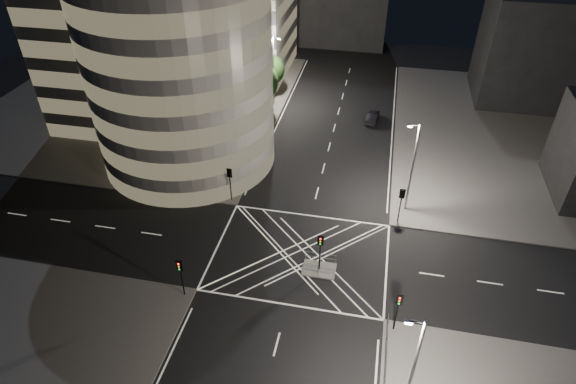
% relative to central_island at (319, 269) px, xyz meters
% --- Properties ---
extents(ground, '(120.00, 120.00, 0.00)m').
position_rel_central_island_xyz_m(ground, '(-2.00, 1.50, -0.07)').
color(ground, black).
rests_on(ground, ground).
extents(sidewalk_far_left, '(42.00, 42.00, 0.15)m').
position_rel_central_island_xyz_m(sidewalk_far_left, '(-31.00, 28.50, 0.00)').
color(sidewalk_far_left, '#5B5755').
rests_on(sidewalk_far_left, ground).
extents(sidewalk_far_right, '(42.00, 42.00, 0.15)m').
position_rel_central_island_xyz_m(sidewalk_far_right, '(27.00, 28.50, 0.00)').
color(sidewalk_far_right, '#5B5755').
rests_on(sidewalk_far_right, ground).
extents(central_island, '(3.00, 2.00, 0.15)m').
position_rel_central_island_xyz_m(central_island, '(0.00, 0.00, 0.00)').
color(central_island, slate).
rests_on(central_island, ground).
extents(office_tower_curved, '(30.00, 29.00, 27.20)m').
position_rel_central_island_xyz_m(office_tower_curved, '(-22.74, 20.24, 12.58)').
color(office_tower_curved, gray).
rests_on(office_tower_curved, sidewalk_far_left).
extents(building_right_far, '(14.00, 12.00, 15.00)m').
position_rel_central_island_xyz_m(building_right_far, '(24.00, 41.50, 7.58)').
color(building_right_far, black).
rests_on(building_right_far, sidewalk_far_right).
extents(tree_a, '(4.81, 4.81, 7.09)m').
position_rel_central_island_xyz_m(tree_a, '(-12.50, 10.50, 4.39)').
color(tree_a, black).
rests_on(tree_a, sidewalk_far_left).
extents(tree_b, '(4.54, 4.54, 7.87)m').
position_rel_central_island_xyz_m(tree_b, '(-12.50, 16.50, 5.32)').
color(tree_b, black).
rests_on(tree_b, sidewalk_far_left).
extents(tree_c, '(3.89, 3.89, 6.55)m').
position_rel_central_island_xyz_m(tree_c, '(-12.50, 22.50, 4.38)').
color(tree_c, black).
rests_on(tree_c, sidewalk_far_left).
extents(tree_d, '(4.61, 4.61, 7.32)m').
position_rel_central_island_xyz_m(tree_d, '(-12.50, 28.50, 4.73)').
color(tree_d, black).
rests_on(tree_d, sidewalk_far_left).
extents(tree_e, '(3.85, 3.85, 6.20)m').
position_rel_central_island_xyz_m(tree_e, '(-12.50, 34.50, 4.05)').
color(tree_e, black).
rests_on(tree_e, sidewalk_far_left).
extents(traffic_signal_fl, '(0.55, 0.22, 4.00)m').
position_rel_central_island_xyz_m(traffic_signal_fl, '(-10.80, 8.30, 2.84)').
color(traffic_signal_fl, black).
rests_on(traffic_signal_fl, sidewalk_far_left).
extents(traffic_signal_nl, '(0.55, 0.22, 4.00)m').
position_rel_central_island_xyz_m(traffic_signal_nl, '(-10.80, -5.30, 2.84)').
color(traffic_signal_nl, black).
rests_on(traffic_signal_nl, sidewalk_near_left).
extents(traffic_signal_fr, '(0.55, 0.22, 4.00)m').
position_rel_central_island_xyz_m(traffic_signal_fr, '(6.80, 8.30, 2.84)').
color(traffic_signal_fr, black).
rests_on(traffic_signal_fr, sidewalk_far_right).
extents(traffic_signal_nr, '(0.55, 0.22, 4.00)m').
position_rel_central_island_xyz_m(traffic_signal_nr, '(6.80, -5.30, 2.84)').
color(traffic_signal_nr, black).
rests_on(traffic_signal_nr, sidewalk_near_right).
extents(traffic_signal_island, '(0.55, 0.22, 4.00)m').
position_rel_central_island_xyz_m(traffic_signal_island, '(0.00, 0.00, 2.84)').
color(traffic_signal_island, black).
rests_on(traffic_signal_island, central_island).
extents(street_lamp_left_near, '(1.25, 0.25, 10.00)m').
position_rel_central_island_xyz_m(street_lamp_left_near, '(-11.44, 13.50, 5.47)').
color(street_lamp_left_near, slate).
rests_on(street_lamp_left_near, sidewalk_far_left).
extents(street_lamp_left_far, '(1.25, 0.25, 10.00)m').
position_rel_central_island_xyz_m(street_lamp_left_far, '(-11.44, 31.50, 5.47)').
color(street_lamp_left_far, slate).
rests_on(street_lamp_left_far, sidewalk_far_left).
extents(street_lamp_right_far, '(1.25, 0.25, 10.00)m').
position_rel_central_island_xyz_m(street_lamp_right_far, '(7.44, 10.50, 5.47)').
color(street_lamp_right_far, slate).
rests_on(street_lamp_right_far, sidewalk_far_right).
extents(street_lamp_right_near, '(1.25, 0.25, 10.00)m').
position_rel_central_island_xyz_m(street_lamp_right_near, '(7.44, -12.50, 5.47)').
color(street_lamp_right_near, slate).
rests_on(street_lamp_right_near, sidewalk_near_right).
extents(railing_near_right, '(0.06, 11.70, 1.10)m').
position_rel_central_island_xyz_m(railing_near_right, '(6.30, -10.65, 0.62)').
color(railing_near_right, slate).
rests_on(railing_near_right, sidewalk_near_right).
extents(railing_island_south, '(2.80, 0.06, 1.10)m').
position_rel_central_island_xyz_m(railing_island_south, '(0.00, -0.90, 0.62)').
color(railing_island_south, slate).
rests_on(railing_island_south, central_island).
extents(railing_island_north, '(2.80, 0.06, 1.10)m').
position_rel_central_island_xyz_m(railing_island_north, '(0.00, 0.90, 0.62)').
color(railing_island_north, slate).
rests_on(railing_island_north, central_island).
extents(sedan, '(1.86, 4.17, 1.33)m').
position_rel_central_island_xyz_m(sedan, '(2.86, 29.35, 0.59)').
color(sedan, black).
rests_on(sedan, ground).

